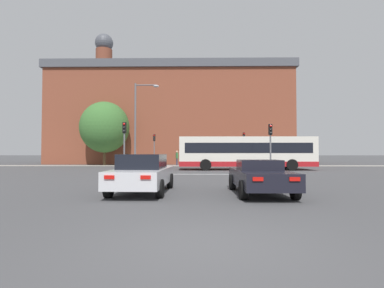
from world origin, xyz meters
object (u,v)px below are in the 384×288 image
(pedestrian_waiting, at_px, (177,157))
(traffic_light_far_right, at_px, (244,143))
(street_lamp_junction, at_px, (139,117))
(pedestrian_walking_east, at_px, (251,157))
(car_saloon_left, at_px, (143,173))
(traffic_light_near_left, at_px, (124,139))
(bus_crossing_lead, at_px, (246,152))
(car_roadster_right, at_px, (260,177))
(traffic_light_near_right, at_px, (270,140))
(traffic_light_far_left, at_px, (154,144))

(pedestrian_waiting, bearing_deg, traffic_light_far_right, 61.64)
(street_lamp_junction, distance_m, pedestrian_walking_east, 15.06)
(car_saloon_left, bearing_deg, pedestrian_walking_east, 72.05)
(car_saloon_left, relative_size, traffic_light_near_left, 1.24)
(pedestrian_walking_east, bearing_deg, pedestrian_waiting, -98.91)
(bus_crossing_lead, bearing_deg, pedestrian_waiting, 35.86)
(car_roadster_right, relative_size, pedestrian_walking_east, 2.39)
(car_roadster_right, bearing_deg, pedestrian_waiting, 99.82)
(traffic_light_near_left, relative_size, pedestrian_waiting, 2.08)
(car_saloon_left, xyz_separation_m, traffic_light_far_right, (7.75, 24.13, 1.94))
(traffic_light_near_right, height_order, street_lamp_junction, street_lamp_junction)
(car_roadster_right, distance_m, traffic_light_far_left, 25.85)
(bus_crossing_lead, xyz_separation_m, traffic_light_far_left, (-9.64, 8.53, 0.98))
(traffic_light_near_right, distance_m, pedestrian_waiting, 16.69)
(traffic_light_far_right, bearing_deg, pedestrian_waiting, 171.09)
(traffic_light_far_left, bearing_deg, traffic_light_near_left, -91.09)
(car_saloon_left, relative_size, street_lamp_junction, 0.61)
(traffic_light_near_right, xyz_separation_m, street_lamp_junction, (-10.62, 3.98, 2.18))
(car_roadster_right, relative_size, bus_crossing_lead, 0.36)
(car_roadster_right, xyz_separation_m, traffic_light_far_left, (-7.45, 24.67, 1.93))
(car_saloon_left, xyz_separation_m, traffic_light_near_left, (-3.27, 10.43, 1.83))
(pedestrian_waiting, xyz_separation_m, pedestrian_walking_east, (8.84, -1.60, 0.00))
(street_lamp_junction, bearing_deg, bus_crossing_lead, 5.74)
(traffic_light_near_left, distance_m, traffic_light_near_right, 10.89)
(traffic_light_near_left, distance_m, traffic_light_far_left, 13.85)
(traffic_light_far_left, bearing_deg, pedestrian_waiting, 22.82)
(traffic_light_far_left, relative_size, pedestrian_waiting, 2.08)
(traffic_light_far_right, height_order, pedestrian_walking_east, traffic_light_far_right)
(street_lamp_junction, xyz_separation_m, pedestrian_waiting, (2.66, 10.62, -3.60))
(traffic_light_far_right, distance_m, traffic_light_near_right, 13.34)
(car_saloon_left, height_order, street_lamp_junction, street_lamp_junction)
(traffic_light_near_left, bearing_deg, car_roadster_right, -54.53)
(car_roadster_right, bearing_deg, traffic_light_far_left, 106.11)
(car_roadster_right, bearing_deg, street_lamp_junction, 115.46)
(car_saloon_left, bearing_deg, traffic_light_near_left, 109.11)
(car_roadster_right, height_order, street_lamp_junction, street_lamp_junction)
(car_saloon_left, distance_m, bus_crossing_lead, 17.11)
(car_roadster_right, height_order, traffic_light_near_right, traffic_light_near_right)
(car_roadster_right, height_order, pedestrian_waiting, pedestrian_waiting)
(traffic_light_far_left, bearing_deg, traffic_light_near_right, -51.77)
(car_roadster_right, relative_size, traffic_light_far_right, 1.10)
(car_roadster_right, height_order, bus_crossing_lead, bus_crossing_lead)
(traffic_light_near_left, bearing_deg, bus_crossing_lead, 28.21)
(car_saloon_left, relative_size, pedestrian_walking_east, 2.57)
(traffic_light_near_left, height_order, pedestrian_waiting, traffic_light_near_left)
(car_saloon_left, xyz_separation_m, bus_crossing_lead, (6.63, 15.75, 0.85))
(traffic_light_far_right, relative_size, pedestrian_walking_east, 2.17)
(bus_crossing_lead, distance_m, traffic_light_far_left, 12.91)
(car_saloon_left, height_order, pedestrian_walking_east, pedestrian_walking_east)
(traffic_light_far_right, distance_m, traffic_light_near_left, 17.58)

